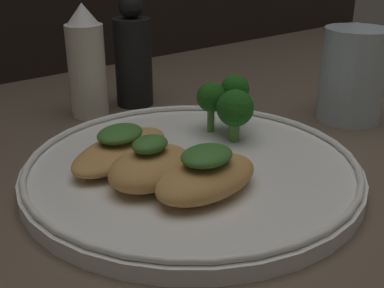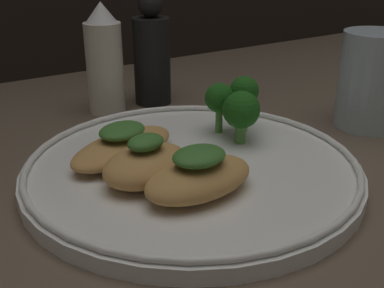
{
  "view_description": "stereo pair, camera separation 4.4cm",
  "coord_description": "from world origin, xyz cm",
  "px_view_note": "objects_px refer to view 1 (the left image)",
  "views": [
    {
      "loc": [
        -25.59,
        -31.33,
        20.9
      ],
      "look_at": [
        0.0,
        0.0,
        3.4
      ],
      "focal_mm": 45.0,
      "sensor_mm": 36.0,
      "label": 1
    },
    {
      "loc": [
        -22.03,
        -33.93,
        20.9
      ],
      "look_at": [
        0.0,
        0.0,
        3.4
      ],
      "focal_mm": 45.0,
      "sensor_mm": 36.0,
      "label": 2
    }
  ],
  "objects_px": {
    "plate": "(192,168)",
    "pepper_grinder": "(133,57)",
    "sauce_bottle": "(87,64)",
    "broccoli_bunch": "(229,101)",
    "drinking_glass": "(356,76)"
  },
  "relations": [
    {
      "from": "plate",
      "to": "pepper_grinder",
      "type": "distance_m",
      "value": 0.24
    },
    {
      "from": "sauce_bottle",
      "to": "pepper_grinder",
      "type": "relative_size",
      "value": 0.95
    },
    {
      "from": "plate",
      "to": "pepper_grinder",
      "type": "height_order",
      "value": "pepper_grinder"
    },
    {
      "from": "broccoli_bunch",
      "to": "pepper_grinder",
      "type": "relative_size",
      "value": 0.48
    },
    {
      "from": "plate",
      "to": "drinking_glass",
      "type": "distance_m",
      "value": 0.25
    },
    {
      "from": "plate",
      "to": "pepper_grinder",
      "type": "xyz_separation_m",
      "value": [
        0.08,
        0.22,
        0.05
      ]
    },
    {
      "from": "plate",
      "to": "sauce_bottle",
      "type": "distance_m",
      "value": 0.22
    },
    {
      "from": "broccoli_bunch",
      "to": "drinking_glass",
      "type": "xyz_separation_m",
      "value": [
        0.17,
        -0.04,
        0.0
      ]
    },
    {
      "from": "broccoli_bunch",
      "to": "drinking_glass",
      "type": "distance_m",
      "value": 0.18
    },
    {
      "from": "pepper_grinder",
      "to": "drinking_glass",
      "type": "distance_m",
      "value": 0.28
    },
    {
      "from": "broccoli_bunch",
      "to": "sauce_bottle",
      "type": "relative_size",
      "value": 0.5
    },
    {
      "from": "broccoli_bunch",
      "to": "plate",
      "type": "bearing_deg",
      "value": -157.28
    },
    {
      "from": "pepper_grinder",
      "to": "drinking_glass",
      "type": "bearing_deg",
      "value": -51.9
    },
    {
      "from": "broccoli_bunch",
      "to": "pepper_grinder",
      "type": "distance_m",
      "value": 0.18
    },
    {
      "from": "broccoli_bunch",
      "to": "drinking_glass",
      "type": "bearing_deg",
      "value": -11.45
    }
  ]
}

